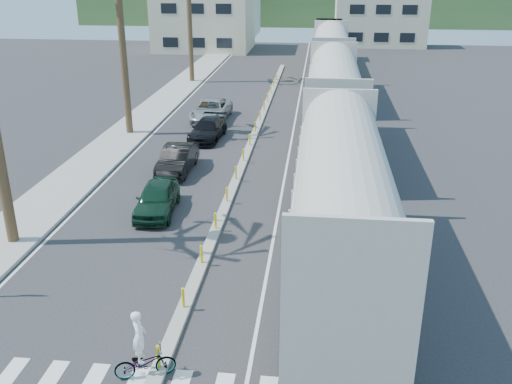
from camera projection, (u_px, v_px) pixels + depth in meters
ground at (169, 349)px, 16.91m from camera, size 140.00×140.00×0.00m
sidewalk at (141, 121)px, 40.80m from camera, size 3.00×90.00×0.15m
rails at (330, 117)px, 42.20m from camera, size 1.56×100.00×0.06m
median at (250, 146)px, 35.28m from camera, size 0.45×60.00×0.85m
lane_markings at (228, 125)px, 40.17m from camera, size 9.42×90.00×0.01m
freight_train at (332, 89)px, 37.62m from camera, size 3.00×60.94×5.85m
buildings at (249, 10)px, 81.98m from camera, size 38.00×27.00×10.00m
car_lead at (157, 198)px, 25.87m from camera, size 2.30×4.40×1.41m
car_second at (177, 159)px, 30.97m from camera, size 1.60×4.37×1.43m
car_third at (208, 129)px, 36.73m from camera, size 2.40×4.73×1.30m
car_rear at (211, 110)px, 41.30m from camera, size 2.74×5.38×1.45m
cyclist at (144, 357)px, 15.56m from camera, size 1.61×2.04×2.09m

